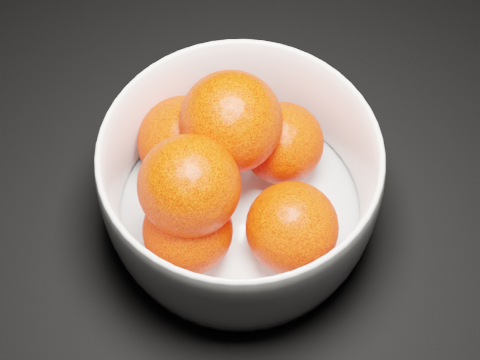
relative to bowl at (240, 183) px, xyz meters
name	(u,v)px	position (x,y,z in m)	size (l,w,h in m)	color
ground	(155,271)	(-0.09, -0.03, -0.06)	(3.00, 3.00, 0.00)	black
bowl	(240,183)	(0.00, 0.00, 0.00)	(0.24, 0.24, 0.12)	silver
orange_pile	(225,170)	(-0.01, 0.01, 0.01)	(0.18, 0.19, 0.13)	#FC2503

